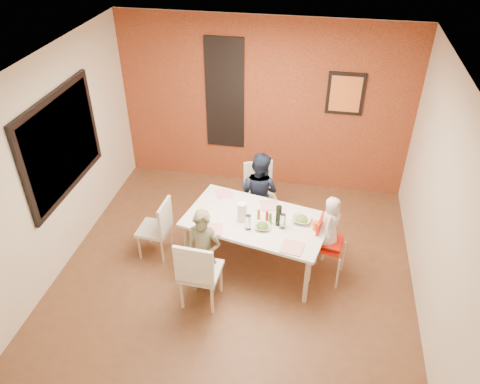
% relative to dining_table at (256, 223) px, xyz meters
% --- Properties ---
extents(ground, '(4.50, 4.50, 0.00)m').
position_rel_dining_table_xyz_m(ground, '(-0.23, -0.21, -0.67)').
color(ground, brown).
rests_on(ground, ground).
extents(ceiling, '(4.50, 4.50, 0.02)m').
position_rel_dining_table_xyz_m(ceiling, '(-0.23, -0.21, 2.03)').
color(ceiling, silver).
rests_on(ceiling, wall_back).
extents(wall_back, '(4.50, 0.02, 2.70)m').
position_rel_dining_table_xyz_m(wall_back, '(-0.23, 2.04, 0.68)').
color(wall_back, beige).
rests_on(wall_back, ground).
extents(wall_front, '(4.50, 0.02, 2.70)m').
position_rel_dining_table_xyz_m(wall_front, '(-0.23, -2.46, 0.68)').
color(wall_front, beige).
rests_on(wall_front, ground).
extents(wall_left, '(0.02, 4.50, 2.70)m').
position_rel_dining_table_xyz_m(wall_left, '(-2.48, -0.21, 0.68)').
color(wall_left, beige).
rests_on(wall_left, ground).
extents(wall_right, '(0.02, 4.50, 2.70)m').
position_rel_dining_table_xyz_m(wall_right, '(2.02, -0.21, 0.68)').
color(wall_right, beige).
rests_on(wall_right, ground).
extents(brick_accent_wall, '(4.50, 0.02, 2.70)m').
position_rel_dining_table_xyz_m(brick_accent_wall, '(-0.23, 2.02, 0.68)').
color(brick_accent_wall, maroon).
rests_on(brick_accent_wall, ground).
extents(picture_window_frame, '(0.05, 1.70, 1.30)m').
position_rel_dining_table_xyz_m(picture_window_frame, '(-2.45, -0.01, 0.88)').
color(picture_window_frame, black).
rests_on(picture_window_frame, wall_left).
extents(picture_window_pane, '(0.02, 1.55, 1.15)m').
position_rel_dining_table_xyz_m(picture_window_pane, '(-2.43, -0.01, 0.88)').
color(picture_window_pane, black).
rests_on(picture_window_pane, wall_left).
extents(glassblock_strip, '(0.55, 0.03, 1.70)m').
position_rel_dining_table_xyz_m(glassblock_strip, '(-0.83, 2.01, 0.83)').
color(glassblock_strip, silver).
rests_on(glassblock_strip, wall_back).
extents(glassblock_surround, '(0.60, 0.03, 1.76)m').
position_rel_dining_table_xyz_m(glassblock_surround, '(-0.83, 2.00, 0.83)').
color(glassblock_surround, black).
rests_on(glassblock_surround, wall_back).
extents(art_print_frame, '(0.54, 0.03, 0.64)m').
position_rel_dining_table_xyz_m(art_print_frame, '(0.97, 2.00, 0.98)').
color(art_print_frame, black).
rests_on(art_print_frame, wall_back).
extents(art_print_canvas, '(0.44, 0.01, 0.54)m').
position_rel_dining_table_xyz_m(art_print_canvas, '(0.97, 1.99, 0.98)').
color(art_print_canvas, orange).
rests_on(art_print_canvas, wall_back).
extents(dining_table, '(1.92, 1.33, 0.73)m').
position_rel_dining_table_xyz_m(dining_table, '(0.00, 0.00, 0.00)').
color(dining_table, white).
rests_on(dining_table, ground).
extents(chair_near, '(0.48, 0.48, 0.98)m').
position_rel_dining_table_xyz_m(chair_near, '(-0.54, -0.85, -0.12)').
color(chair_near, white).
rests_on(chair_near, ground).
extents(chair_far, '(0.55, 0.55, 0.91)m').
position_rel_dining_table_xyz_m(chair_far, '(-0.11, 1.00, -0.16)').
color(chair_far, silver).
rests_on(chair_far, ground).
extents(chair_left, '(0.42, 0.42, 0.86)m').
position_rel_dining_table_xyz_m(chair_left, '(-1.28, -0.06, -0.19)').
color(chair_left, beige).
rests_on(chair_left, ground).
extents(high_chair, '(0.43, 0.43, 0.88)m').
position_rel_dining_table_xyz_m(high_chair, '(0.89, -0.06, -0.13)').
color(high_chair, red).
rests_on(high_chair, ground).
extents(child_near, '(0.46, 0.32, 1.19)m').
position_rel_dining_table_xyz_m(child_near, '(-0.53, -0.60, -0.07)').
color(child_near, '#616045').
rests_on(child_near, ground).
extents(child_far, '(0.73, 0.65, 1.23)m').
position_rel_dining_table_xyz_m(child_far, '(-0.08, 0.76, -0.05)').
color(child_far, '#151C30').
rests_on(child_far, ground).
extents(toddler, '(0.30, 0.38, 0.69)m').
position_rel_dining_table_xyz_m(toddler, '(0.91, -0.07, 0.20)').
color(toddler, beige).
rests_on(toddler, high_chair).
extents(plate_near_left, '(0.27, 0.27, 0.01)m').
position_rel_dining_table_xyz_m(plate_near_left, '(-0.49, -0.30, 0.07)').
color(plate_near_left, white).
rests_on(plate_near_left, dining_table).
extents(plate_far_mid, '(0.28, 0.28, 0.01)m').
position_rel_dining_table_xyz_m(plate_far_mid, '(0.12, 0.31, 0.07)').
color(plate_far_mid, white).
rests_on(plate_far_mid, dining_table).
extents(plate_near_right, '(0.28, 0.28, 0.01)m').
position_rel_dining_table_xyz_m(plate_near_right, '(0.49, -0.46, 0.07)').
color(plate_near_right, white).
rests_on(plate_near_right, dining_table).
extents(plate_far_left, '(0.28, 0.28, 0.01)m').
position_rel_dining_table_xyz_m(plate_far_left, '(-0.51, 0.46, 0.07)').
color(plate_far_left, white).
rests_on(plate_far_left, dining_table).
extents(salad_bowl_a, '(0.21, 0.21, 0.05)m').
position_rel_dining_table_xyz_m(salad_bowl_a, '(0.10, -0.16, 0.09)').
color(salad_bowl_a, silver).
rests_on(salad_bowl_a, dining_table).
extents(salad_bowl_b, '(0.26, 0.26, 0.06)m').
position_rel_dining_table_xyz_m(salad_bowl_b, '(0.56, 0.06, 0.09)').
color(salad_bowl_b, silver).
rests_on(salad_bowl_b, dining_table).
extents(wine_bottle, '(0.07, 0.07, 0.27)m').
position_rel_dining_table_xyz_m(wine_bottle, '(0.28, -0.06, 0.20)').
color(wine_bottle, black).
rests_on(wine_bottle, dining_table).
extents(wine_glass_a, '(0.07, 0.07, 0.20)m').
position_rel_dining_table_xyz_m(wine_glass_a, '(-0.07, -0.21, 0.17)').
color(wine_glass_a, white).
rests_on(wine_glass_a, dining_table).
extents(wine_glass_b, '(0.07, 0.07, 0.20)m').
position_rel_dining_table_xyz_m(wine_glass_b, '(0.34, -0.11, 0.16)').
color(wine_glass_b, white).
rests_on(wine_glass_b, dining_table).
extents(paper_towel_roll, '(0.11, 0.11, 0.25)m').
position_rel_dining_table_xyz_m(paper_towel_roll, '(-0.18, -0.05, 0.19)').
color(paper_towel_roll, white).
rests_on(paper_towel_roll, dining_table).
extents(condiment_red, '(0.04, 0.04, 0.15)m').
position_rel_dining_table_xyz_m(condiment_red, '(0.13, -0.02, 0.14)').
color(condiment_red, red).
rests_on(condiment_red, dining_table).
extents(condiment_green, '(0.04, 0.04, 0.15)m').
position_rel_dining_table_xyz_m(condiment_green, '(0.18, -0.06, 0.14)').
color(condiment_green, '#3E7C29').
rests_on(condiment_green, dining_table).
extents(condiment_brown, '(0.04, 0.04, 0.14)m').
position_rel_dining_table_xyz_m(condiment_brown, '(0.02, 0.01, 0.13)').
color(condiment_brown, brown).
rests_on(condiment_brown, dining_table).
extents(sippy_cup, '(0.07, 0.07, 0.12)m').
position_rel_dining_table_xyz_m(sippy_cup, '(0.73, -0.07, 0.13)').
color(sippy_cup, orange).
rests_on(sippy_cup, dining_table).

